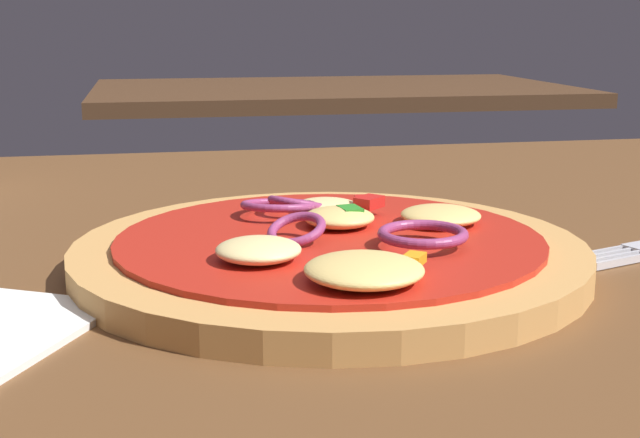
{
  "coord_description": "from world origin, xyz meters",
  "views": [
    {
      "loc": [
        -0.09,
        -0.41,
        0.15
      ],
      "look_at": [
        -0.01,
        0.02,
        0.05
      ],
      "focal_mm": 48.71,
      "sensor_mm": 36.0,
      "label": 1
    }
  ],
  "objects": [
    {
      "name": "dining_table",
      "position": [
        0.0,
        0.0,
        0.01
      ],
      "size": [
        1.41,
        0.82,
        0.03
      ],
      "color": "brown",
      "rests_on": "ground"
    },
    {
      "name": "pizza",
      "position": [
        -0.01,
        0.0,
        0.03
      ],
      "size": [
        0.26,
        0.26,
        0.03
      ],
      "color": "tan",
      "rests_on": "dining_table"
    },
    {
      "name": "background_table",
      "position": [
        0.24,
        1.17,
        0.01
      ],
      "size": [
        0.87,
        0.51,
        0.03
      ],
      "color": "#4C301C",
      "rests_on": "ground"
    }
  ]
}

